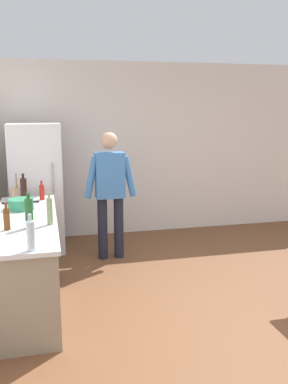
{
  "coord_description": "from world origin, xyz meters",
  "views": [
    {
      "loc": [
        -1.77,
        -3.48,
        2.02
      ],
      "look_at": [
        -0.64,
        1.23,
        1.02
      ],
      "focal_mm": 38.8,
      "sensor_mm": 36.0,
      "label": 1
    }
  ],
  "objects": [
    {
      "name": "cooking_pot",
      "position": [
        -2.05,
        1.19,
        0.96
      ],
      "size": [
        0.4,
        0.28,
        0.12
      ],
      "color": "#2D845B",
      "rests_on": "kitchen_counter"
    },
    {
      "name": "ground_plane",
      "position": [
        0.0,
        0.0,
        0.0
      ],
      "size": [
        14.0,
        14.0,
        0.0
      ],
      "primitive_type": "plane",
      "color": "brown"
    },
    {
      "name": "person",
      "position": [
        -0.95,
        1.85,
        0.98
      ],
      "size": [
        0.7,
        0.22,
        1.7
      ],
      "color": "#1E1E2D",
      "rests_on": "ground_plane"
    },
    {
      "name": "utensil_jar",
      "position": [
        -2.14,
        1.77,
        0.98
      ],
      "size": [
        0.11,
        0.11,
        0.32
      ],
      "color": "tan",
      "rests_on": "kitchen_counter"
    },
    {
      "name": "bottle_wine_green",
      "position": [
        -1.94,
        0.43,
        1.05
      ],
      "size": [
        0.08,
        0.08,
        0.34
      ],
      "color": "#1E5123",
      "rests_on": "kitchen_counter"
    },
    {
      "name": "bottle_vinegar_tall",
      "position": [
        -1.75,
        0.5,
        1.04
      ],
      "size": [
        0.06,
        0.06,
        0.32
      ],
      "color": "gray",
      "rests_on": "kitchen_counter"
    },
    {
      "name": "bottle_sauce_red",
      "position": [
        -1.82,
        1.65,
        1.0
      ],
      "size": [
        0.06,
        0.06,
        0.24
      ],
      "color": "#B22319",
      "rests_on": "kitchen_counter"
    },
    {
      "name": "bottle_wine_dark",
      "position": [
        -2.03,
        1.6,
        1.05
      ],
      "size": [
        0.08,
        0.08,
        0.34
      ],
      "color": "black",
      "rests_on": "kitchen_counter"
    },
    {
      "name": "bottle_beer_brown",
      "position": [
        -2.14,
        0.41,
        1.01
      ],
      "size": [
        0.06,
        0.06,
        0.26
      ],
      "color": "#5B3314",
      "rests_on": "kitchen_counter"
    },
    {
      "name": "wall_back",
      "position": [
        0.0,
        3.0,
        1.35
      ],
      "size": [
        6.4,
        0.12,
        2.7
      ],
      "primitive_type": "cube",
      "color": "silver",
      "rests_on": "ground_plane"
    },
    {
      "name": "bottle_water_clear",
      "position": [
        -1.91,
        -0.22,
        1.03
      ],
      "size": [
        0.07,
        0.07,
        0.3
      ],
      "color": "silver",
      "rests_on": "kitchen_counter"
    },
    {
      "name": "refrigerator",
      "position": [
        -1.9,
        2.4,
        0.9
      ],
      "size": [
        0.7,
        0.67,
        1.8
      ],
      "color": "white",
      "rests_on": "ground_plane"
    },
    {
      "name": "kitchen_counter",
      "position": [
        -2.0,
        0.8,
        0.45
      ],
      "size": [
        0.64,
        2.2,
        0.9
      ],
      "color": "gray",
      "rests_on": "ground_plane"
    }
  ]
}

